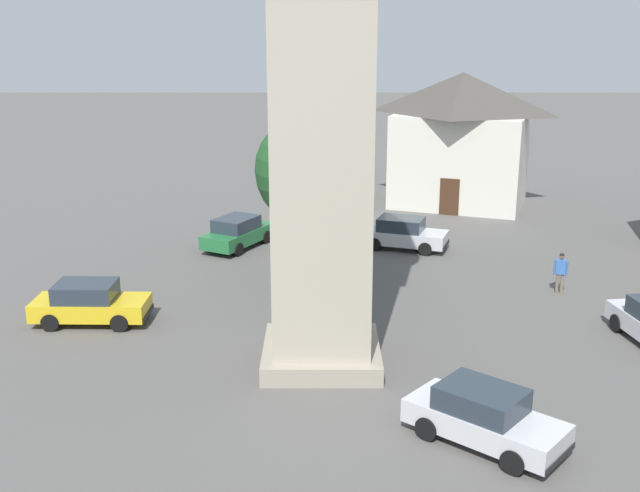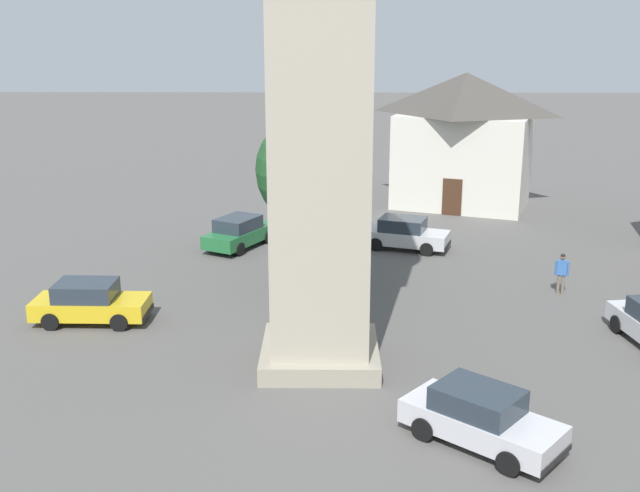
{
  "view_description": "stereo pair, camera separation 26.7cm",
  "coord_description": "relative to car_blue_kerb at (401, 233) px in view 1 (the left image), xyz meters",
  "views": [
    {
      "loc": [
        -0.05,
        -22.73,
        10.51
      ],
      "look_at": [
        0.0,
        0.0,
        3.9
      ],
      "focal_mm": 43.13,
      "sensor_mm": 36.0,
      "label": 1
    },
    {
      "loc": [
        0.22,
        -22.73,
        10.51
      ],
      "look_at": [
        0.0,
        0.0,
        3.9
      ],
      "focal_mm": 43.13,
      "sensor_mm": 36.0,
      "label": 2
    }
  ],
  "objects": [
    {
      "name": "car_red_corner",
      "position": [
        0.23,
        -17.94,
        0.0
      ],
      "size": [
        4.23,
        3.97,
        1.53
      ],
      "color": "silver",
      "rests_on": "ground"
    },
    {
      "name": "car_silver_kerb",
      "position": [
        -7.99,
        0.19,
        0.0
      ],
      "size": [
        3.43,
        4.44,
        1.53
      ],
      "color": "#236B38",
      "rests_on": "ground"
    },
    {
      "name": "pedestrian",
      "position": [
        5.66,
        -6.39,
        0.25
      ],
      "size": [
        0.54,
        0.32,
        1.69
      ],
      "color": "#706656",
      "rests_on": "ground"
    },
    {
      "name": "tree",
      "position": [
        -4.36,
        -5.28,
        4.05
      ],
      "size": [
        4.56,
        4.56,
        7.11
      ],
      "color": "brown",
      "rests_on": "ground"
    },
    {
      "name": "car_white_side",
      "position": [
        -12.35,
        -9.6,
        0.0
      ],
      "size": [
        4.16,
        1.88,
        1.53
      ],
      "color": "gold",
      "rests_on": "ground"
    },
    {
      "name": "ground_plane",
      "position": [
        -3.96,
        -12.98,
        -0.76
      ],
      "size": [
        200.0,
        200.0,
        0.0
      ],
      "primitive_type": "plane",
      "color": "#565451"
    },
    {
      "name": "car_blue_kerb",
      "position": [
        0.0,
        0.0,
        0.0
      ],
      "size": [
        4.45,
        2.95,
        1.53
      ],
      "color": "silver",
      "rests_on": "ground"
    },
    {
      "name": "building_shop_left",
      "position": [
        4.24,
        9.27,
        3.22
      ],
      "size": [
        9.23,
        7.89,
        7.8
      ],
      "color": "silver",
      "rests_on": "ground"
    }
  ]
}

